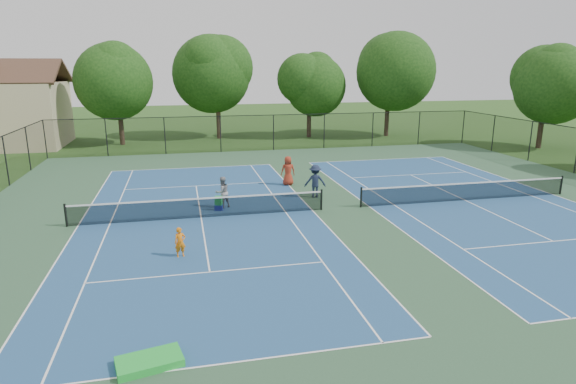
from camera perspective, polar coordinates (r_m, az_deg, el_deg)
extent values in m
plane|color=#234716|center=(24.50, 6.32, -1.98)|extent=(140.00, 140.00, 0.00)
cube|color=#2D5136|center=(24.50, 6.32, -1.97)|extent=(36.00, 36.00, 0.01)
cube|color=navy|center=(23.26, -10.26, -3.01)|extent=(10.97, 23.77, 0.00)
cube|color=white|center=(34.78, -11.17, 2.84)|extent=(10.97, 0.06, 0.00)
cube|color=white|center=(12.46, -7.55, -19.52)|extent=(10.97, 0.06, 0.00)
cube|color=white|center=(23.73, -23.62, -3.68)|extent=(0.06, 23.77, 0.00)
cube|color=white|center=(24.06, 2.90, -2.18)|extent=(0.06, 23.77, 0.00)
cube|color=white|center=(23.50, -20.34, -3.53)|extent=(0.06, 23.77, 0.00)
cube|color=white|center=(23.75, -0.29, -2.39)|extent=(0.06, 23.77, 0.00)
cube|color=white|center=(29.43, -10.84, 0.71)|extent=(8.23, 0.06, 0.00)
cube|color=white|center=(17.27, -9.25, -9.34)|extent=(8.23, 0.06, 0.00)
cube|color=white|center=(23.26, -10.26, -3.00)|extent=(0.06, 12.80, 0.00)
cylinder|color=black|center=(23.68, -24.85, -2.53)|extent=(0.10, 0.10, 1.07)
cylinder|color=black|center=(24.04, 3.98, -0.92)|extent=(0.10, 0.10, 1.07)
cube|color=black|center=(23.13, -10.31, -1.93)|extent=(11.90, 0.01, 0.90)
cube|color=white|center=(23.00, -10.36, -0.78)|extent=(11.90, 0.04, 0.07)
cube|color=navy|center=(27.52, 20.26, -0.93)|extent=(10.97, 23.77, 0.00)
cube|color=white|center=(37.76, 10.60, 3.80)|extent=(10.97, 0.06, 0.00)
cube|color=white|center=(25.02, 9.61, -1.71)|extent=(0.06, 23.77, 0.00)
cube|color=white|center=(30.80, 28.89, -0.26)|extent=(0.06, 23.77, 0.00)
cube|color=white|center=(25.55, 12.46, -1.51)|extent=(0.06, 23.77, 0.00)
cube|color=white|center=(29.92, 26.91, -0.41)|extent=(0.06, 23.77, 0.00)
cube|color=white|center=(32.89, 14.32, 1.99)|extent=(8.23, 0.06, 0.00)
cube|color=white|center=(22.68, 28.92, -5.13)|extent=(8.23, 0.06, 0.00)
cube|color=white|center=(27.52, 20.26, -0.92)|extent=(0.06, 12.80, 0.00)
cylinder|color=black|center=(24.71, 8.66, -0.62)|extent=(0.10, 0.10, 1.07)
cylinder|color=black|center=(31.00, 29.65, 0.72)|extent=(0.10, 0.10, 1.07)
cube|color=black|center=(27.41, 20.34, -0.01)|extent=(11.90, 0.01, 0.90)
cube|color=white|center=(27.30, 20.43, 0.97)|extent=(11.90, 0.04, 0.07)
cylinder|color=black|center=(41.83, -26.84, 5.58)|extent=(0.08, 0.08, 3.00)
cylinder|color=black|center=(40.96, -20.71, 6.05)|extent=(0.08, 0.08, 3.00)
cylinder|color=black|center=(40.57, -14.39, 6.46)|extent=(0.08, 0.08, 3.00)
cylinder|color=black|center=(40.68, -8.00, 6.80)|extent=(0.08, 0.08, 3.00)
cylinder|color=black|center=(41.28, -1.72, 7.05)|extent=(0.08, 0.08, 3.00)
cylinder|color=black|center=(42.35, 4.31, 7.21)|extent=(0.08, 0.08, 3.00)
cylinder|color=black|center=(43.86, 9.99, 7.28)|extent=(0.08, 0.08, 3.00)
cylinder|color=black|center=(45.77, 15.25, 7.29)|extent=(0.08, 0.08, 3.00)
cylinder|color=black|center=(48.02, 20.05, 7.25)|extent=(0.08, 0.08, 3.00)
cylinder|color=black|center=(40.79, 26.78, 5.39)|extent=(0.08, 0.08, 3.00)
cylinder|color=black|center=(33.29, -30.43, 3.17)|extent=(0.08, 0.08, 3.00)
cylinder|color=black|center=(44.32, 23.15, 6.41)|extent=(0.08, 0.08, 3.00)
cylinder|color=black|center=(37.53, -28.44, 4.51)|extent=(0.08, 0.08, 3.00)
cube|color=black|center=(41.28, -1.72, 7.05)|extent=(36.00, 0.01, 3.00)
cube|color=black|center=(41.11, -1.74, 9.12)|extent=(36.00, 0.05, 0.05)
cylinder|color=#2D2116|center=(46.76, -19.18, 7.63)|extent=(0.44, 0.44, 3.78)
sphere|color=#13360E|center=(46.50, -19.58, 12.22)|extent=(6.80, 6.80, 6.80)
sphere|color=#13360E|center=(46.48, -19.65, 13.04)|extent=(5.58, 5.58, 5.58)
sphere|color=#13360E|center=(46.48, -19.72, 13.85)|extent=(4.35, 4.35, 4.35)
cylinder|color=#2D2116|center=(48.57, -8.24, 8.73)|extent=(0.44, 0.44, 4.14)
sphere|color=#13360E|center=(48.33, -8.43, 13.64)|extent=(7.60, 7.60, 7.60)
sphere|color=#13360E|center=(48.32, -8.45, 14.38)|extent=(6.23, 6.23, 6.23)
sphere|color=#13360E|center=(48.32, -8.48, 15.12)|extent=(4.86, 4.86, 4.86)
cylinder|color=#2D2116|center=(49.15, 2.50, 8.51)|extent=(0.44, 0.44, 3.42)
sphere|color=#13360E|center=(48.90, 2.54, 12.43)|extent=(6.00, 6.00, 6.00)
sphere|color=#13360E|center=(48.88, 2.55, 13.25)|extent=(4.92, 4.92, 4.92)
sphere|color=#13360E|center=(48.87, 2.56, 14.08)|extent=(3.84, 3.84, 3.84)
cylinder|color=#2D2116|center=(50.84, 11.65, 8.95)|extent=(0.44, 0.44, 4.32)
sphere|color=#13360E|center=(50.62, 11.91, 13.80)|extent=(7.80, 7.80, 7.80)
sphere|color=#13360E|center=(50.61, 11.95, 14.49)|extent=(6.40, 6.40, 6.40)
sphere|color=#13360E|center=(50.62, 11.99, 15.18)|extent=(4.99, 4.99, 4.99)
cylinder|color=#2D2116|center=(47.74, 27.77, 6.78)|extent=(0.44, 0.44, 3.60)
sphere|color=#13360E|center=(47.49, 28.29, 11.09)|extent=(6.60, 6.60, 6.60)
sphere|color=#13360E|center=(47.47, 28.39, 11.89)|extent=(5.41, 5.41, 5.41)
sphere|color=#13360E|center=(47.46, 28.49, 12.70)|extent=(4.22, 4.22, 4.22)
cube|color=tan|center=(49.77, -30.75, 7.83)|extent=(10.00, 8.00, 5.60)
cube|color=#422B1E|center=(51.50, -30.63, 12.25)|extent=(10.80, 4.10, 2.15)
imported|color=orange|center=(18.62, -12.67, -5.83)|extent=(0.47, 0.36, 1.15)
imported|color=gray|center=(24.57, -7.79, -0.03)|extent=(0.96, 0.87, 1.61)
imported|color=#1A243B|center=(26.29, 3.23, 1.29)|extent=(1.26, 0.85, 1.81)
imported|color=maroon|center=(29.00, 0.00, 2.54)|extent=(0.87, 0.57, 1.77)
cube|color=#152495|center=(24.31, -8.21, -1.83)|extent=(0.44, 0.37, 0.28)
cube|color=green|center=(24.21, -8.24, -1.01)|extent=(0.41, 0.37, 0.43)
cube|color=#17A61B|center=(12.71, -16.10, -18.76)|extent=(1.69, 1.16, 0.20)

